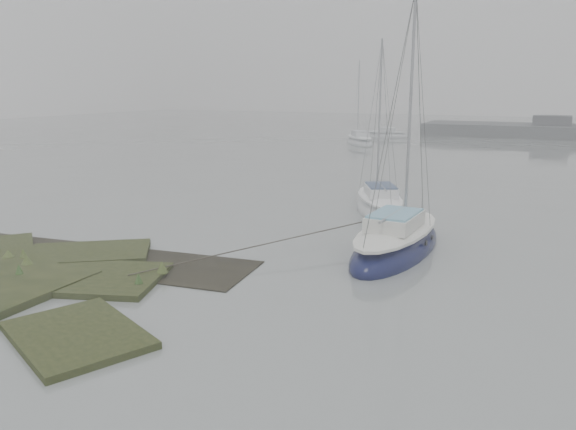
{
  "coord_description": "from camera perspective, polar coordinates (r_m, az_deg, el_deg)",
  "views": [
    {
      "loc": [
        9.98,
        -9.32,
        5.68
      ],
      "look_at": [
        2.84,
        6.02,
        1.8
      ],
      "focal_mm": 35.0,
      "sensor_mm": 36.0,
      "label": 1
    }
  ],
  "objects": [
    {
      "name": "sailboat_far_a",
      "position": [
        57.14,
        7.26,
        7.4
      ],
      "size": [
        5.09,
        6.43,
        8.89
      ],
      "rotation": [
        0.0,
        0.0,
        0.56
      ],
      "color": "#A5A9AE",
      "rests_on": "ground"
    },
    {
      "name": "sailboat_white",
      "position": [
        26.38,
        9.25,
        0.9
      ],
      "size": [
        4.35,
        6.22,
        8.41
      ],
      "rotation": [
        0.0,
        0.0,
        0.45
      ],
      "color": "silver",
      "rests_on": "ground"
    },
    {
      "name": "ground",
      "position": [
        40.96,
        10.64,
        4.73
      ],
      "size": [
        160.0,
        160.0,
        0.0
      ],
      "primitive_type": "plane",
      "color": "slate",
      "rests_on": "ground"
    },
    {
      "name": "sailboat_far_c",
      "position": [
        65.73,
        9.85,
        7.98
      ],
      "size": [
        5.31,
        2.08,
        7.34
      ],
      "rotation": [
        0.0,
        0.0,
        1.64
      ],
      "color": "#B1B8BC",
      "rests_on": "ground"
    },
    {
      "name": "sailboat_main",
      "position": [
        20.02,
        10.94,
        -2.92
      ],
      "size": [
        2.7,
        6.95,
        9.62
      ],
      "rotation": [
        0.0,
        0.0,
        -0.07
      ],
      "color": "black",
      "rests_on": "ground"
    }
  ]
}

